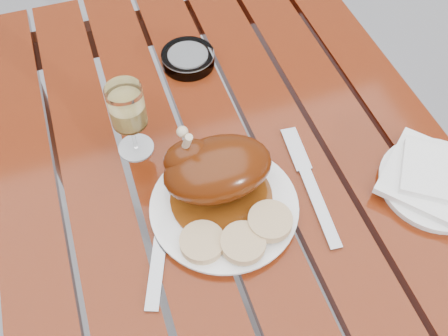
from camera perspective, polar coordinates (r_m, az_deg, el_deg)
The scene contains 11 objects.
ground at distance 1.53m, azimuth 0.89°, elevation -17.55°, with size 60.00×60.00×0.00m, color slate.
table at distance 1.18m, azimuth 1.12°, elevation -11.81°, with size 0.80×1.20×0.75m, color maroon.
dinner_plate at distance 0.82m, azimuth 0.02°, elevation -4.51°, with size 0.24×0.24×0.02m, color white.
roast_duck at distance 0.79m, azimuth -1.16°, elevation -0.10°, with size 0.18×0.17×0.13m.
bread_dumplings at distance 0.77m, azimuth 1.68°, elevation -7.69°, with size 0.18×0.09×0.02m.
wine_glass at distance 0.85m, azimuth -10.70°, elevation 5.32°, with size 0.06×0.06×0.15m, color #D0B75E.
side_plate at distance 0.92m, azimuth 23.02°, elevation -1.71°, with size 0.19×0.19×0.02m, color white.
napkin at distance 0.90m, azimuth 22.48°, elevation -0.87°, with size 0.15×0.14×0.01m, color white.
ashtray at distance 1.04m, azimuth -4.13°, elevation 12.36°, with size 0.11×0.11×0.03m, color #B2B7BC.
fork at distance 0.79m, azimuth -7.52°, elevation -10.17°, with size 0.02×0.17×0.01m, color gray.
knife at distance 0.85m, azimuth 10.23°, elevation -2.84°, with size 0.02×0.21×0.01m, color gray.
Camera 1 is at (-0.18, -0.45, 1.46)m, focal length 40.00 mm.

